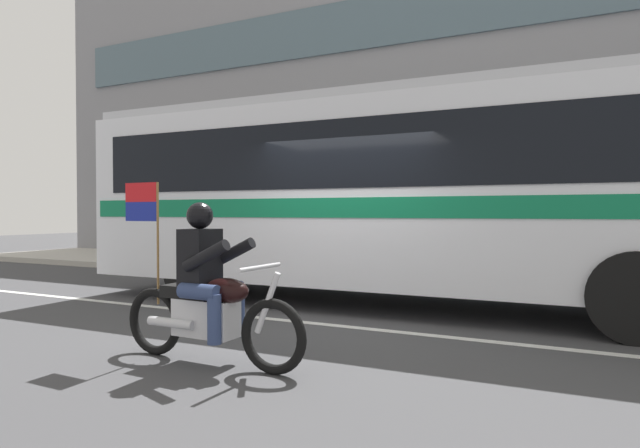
# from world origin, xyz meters

# --- Properties ---
(ground_plane) EXTENTS (60.00, 60.00, 0.00)m
(ground_plane) POSITION_xyz_m (0.00, 0.00, 0.00)
(ground_plane) COLOR #3D3D3F
(sidewalk_curb) EXTENTS (28.00, 3.80, 0.15)m
(sidewalk_curb) POSITION_xyz_m (0.00, 5.10, 0.07)
(sidewalk_curb) COLOR #B7B2A8
(sidewalk_curb) RESTS_ON ground_plane
(lane_center_stripe) EXTENTS (26.60, 0.14, 0.01)m
(lane_center_stripe) POSITION_xyz_m (0.00, -0.60, 0.00)
(lane_center_stripe) COLOR silver
(lane_center_stripe) RESTS_ON ground_plane
(office_building_facade) EXTENTS (28.00, 0.89, 9.48)m
(office_building_facade) POSITION_xyz_m (0.00, 7.39, 4.75)
(office_building_facade) COLOR gray
(office_building_facade) RESTS_ON ground_plane
(transit_bus) EXTENTS (10.71, 2.74, 3.22)m
(transit_bus) POSITION_xyz_m (0.57, 1.19, 1.88)
(transit_bus) COLOR silver
(transit_bus) RESTS_ON ground_plane
(motorcycle_with_rider) EXTENTS (2.20, 0.64, 1.78)m
(motorcycle_with_rider) POSITION_xyz_m (-0.26, -2.74, 0.67)
(motorcycle_with_rider) COLOR black
(motorcycle_with_rider) RESTS_ON ground_plane
(fire_hydrant) EXTENTS (0.22, 0.30, 0.75)m
(fire_hydrant) POSITION_xyz_m (-0.29, 4.21, 0.52)
(fire_hydrant) COLOR #4C8C3F
(fire_hydrant) RESTS_ON sidewalk_curb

